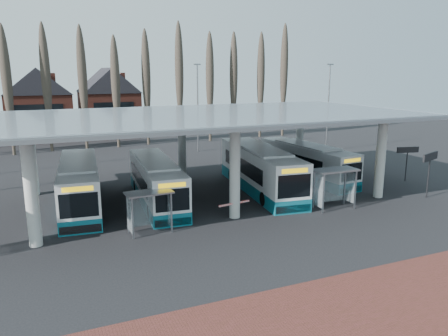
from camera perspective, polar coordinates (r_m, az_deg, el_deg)
name	(u,v)px	position (r m, az deg, el deg)	size (l,w,h in m)	color
ground	(252,230)	(26.69, 3.64, -8.04)	(140.00, 140.00, 0.00)	black
station_canopy	(204,122)	(32.53, -2.62, 6.03)	(32.00, 16.00, 6.34)	beige
poplar_row	(133,76)	(56.41, -11.85, 11.70)	(45.10, 1.10, 14.50)	#473D33
lamp_post_b	(198,106)	(51.44, -3.45, 8.04)	(0.80, 0.16, 10.17)	slate
lamp_post_c	(328,106)	(52.78, 13.46, 7.84)	(0.80, 0.16, 10.17)	slate
bus_0	(79,185)	(32.38, -18.36, -2.11)	(3.61, 11.91, 3.26)	silver
bus_1	(156,182)	(32.12, -8.84, -1.82)	(3.33, 11.46, 3.14)	silver
bus_2	(260,170)	(34.94, 4.68, -0.26)	(4.18, 12.84, 3.50)	silver
bus_3	(306,162)	(39.36, 10.62, 0.76)	(3.26, 11.36, 3.12)	silver
shelter_1	(149,202)	(26.09, -9.83, -4.46)	(2.79, 1.52, 2.51)	gray
shelter_2	(334,179)	(31.11, 14.13, -1.47)	(3.07, 1.61, 2.81)	gray
info_sign_0	(430,160)	(35.92, 25.32, 0.94)	(2.22, 0.89, 3.44)	black
info_sign_1	(408,152)	(40.75, 22.85, 1.89)	(1.99, 0.56, 3.01)	black
barrier	(233,204)	(28.46, 1.23, -4.77)	(2.32, 0.82, 1.17)	black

